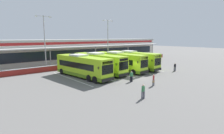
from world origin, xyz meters
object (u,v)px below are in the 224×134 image
Objects in this scene: coach_bus_centre at (119,62)px; coach_bus_right_centre at (132,60)px; pedestrian_near_bin at (143,91)px; pedestrian_with_handbag at (154,80)px; pedestrian_child at (131,76)px; coach_bus_leftmost at (82,67)px; coach_bus_left_centre at (99,64)px; pedestrian_in_dark_coat at (175,67)px; lamp_post_west at (45,39)px; lamp_post_centre at (108,39)px.

coach_bus_right_centre is (3.92, -0.04, 0.00)m from coach_bus_centre.
pedestrian_near_bin is at bearing -133.59° from coach_bus_right_centre.
pedestrian_with_handbag and pedestrian_child have the same top height.
coach_bus_left_centre is (4.18, 0.94, 0.00)m from coach_bus_leftmost.
coach_bus_left_centre and coach_bus_right_centre have the same top height.
coach_bus_right_centre is 8.64m from pedestrian_in_dark_coat.
lamp_post_centre is (15.85, -1.21, 0.00)m from lamp_post_west.
lamp_post_centre is (1.75, 10.31, 4.50)m from coach_bus_right_centre.
coach_bus_centre reaches higher than pedestrian_near_bin.
coach_bus_centre is at bearing 70.80° from pedestrian_with_handbag.
pedestrian_near_bin is (-17.45, -6.36, 0.00)m from pedestrian_in_dark_coat.
coach_bus_centre is at bearing 56.34° from pedestrian_near_bin.
pedestrian_near_bin is 28.84m from lamp_post_centre.
pedestrian_in_dark_coat and pedestrian_child have the same top height.
pedestrian_child is at bearing 52.79° from pedestrian_near_bin.
coach_bus_leftmost is 12.64m from lamp_post_west.
pedestrian_near_bin is at bearing -121.69° from lamp_post_centre.
lamp_post_centre is (14.17, 10.48, 4.50)m from coach_bus_leftmost.
coach_bus_left_centre is 7.61× the size of pedestrian_with_handbag.
coach_bus_leftmost is 1.00× the size of coach_bus_centre.
coach_bus_right_centre reaches higher than pedestrian_child.
lamp_post_centre is at bearing 98.22° from pedestrian_in_dark_coat.
pedestrian_near_bin is (-4.59, -6.05, 0.00)m from pedestrian_child.
coach_bus_left_centre is 1.00× the size of coach_bus_centre.
pedestrian_child is at bearing -120.68° from coach_bus_centre.
coach_bus_left_centre is 1.12× the size of lamp_post_centre.
coach_bus_leftmost is 13.68m from pedestrian_near_bin.
coach_bus_leftmost is at bearing 117.06° from pedestrian_child.
pedestrian_in_dark_coat is 26.98m from lamp_post_west.
coach_bus_centre is 7.61× the size of pedestrian_near_bin.
pedestrian_with_handbag is 5.84m from pedestrian_near_bin.
pedestrian_in_dark_coat is (8.24, -7.47, -0.91)m from coach_bus_centre.
coach_bus_leftmost is at bearing -179.25° from coach_bus_right_centre.
lamp_post_centre is at bearing -4.38° from lamp_post_west.
coach_bus_left_centre reaches higher than pedestrian_child.
coach_bus_left_centre is at bearing 174.61° from coach_bus_right_centre.
pedestrian_child is (-4.62, -7.79, -0.91)m from coach_bus_centre.
pedestrian_near_bin is (-9.21, -13.83, -0.91)m from coach_bus_centre.
pedestrian_with_handbag is at bearing 25.55° from pedestrian_near_bin.
pedestrian_child is (-0.31, -8.53, -0.91)m from coach_bus_left_centre.
coach_bus_right_centre is 11.39m from lamp_post_centre.
pedestrian_near_bin is at bearing -108.57° from coach_bus_left_centre.
coach_bus_centre is 7.61× the size of pedestrian_with_handbag.
lamp_post_west is 15.90m from lamp_post_centre.
pedestrian_near_bin is (-13.13, -13.80, -0.91)m from coach_bus_right_centre.
lamp_post_west is (-5.87, 10.75, 4.50)m from coach_bus_left_centre.
lamp_post_centre is (-2.56, 17.75, 5.42)m from pedestrian_in_dark_coat.
coach_bus_right_centre is 18.76m from lamp_post_west.
coach_bus_leftmost is 8.50m from coach_bus_centre.
pedestrian_with_handbag is at bearing -114.00° from lamp_post_centre.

